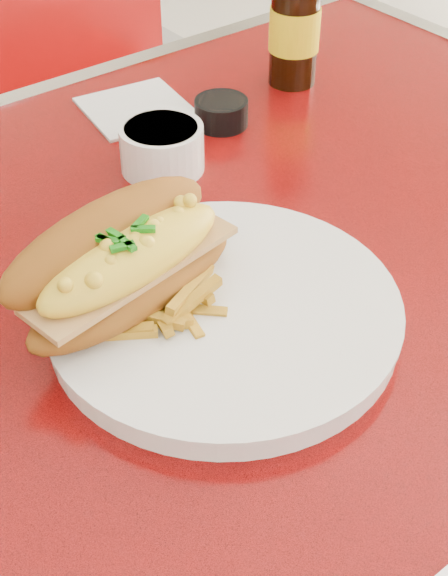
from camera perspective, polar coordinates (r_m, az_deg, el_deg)
diner_table at (r=0.91m, az=-1.63°, el=-5.04°), size 1.23×0.83×0.77m
dinner_plate at (r=0.70m, az=-0.00°, el=-1.72°), size 0.41×0.41×0.02m
mac_hoagie at (r=0.68m, az=-7.16°, el=1.98°), size 0.24×0.14×0.10m
fries_pile at (r=0.69m, az=-6.28°, el=0.27°), size 0.14×0.13×0.03m
fork at (r=0.76m, az=1.49°, el=2.83°), size 0.05×0.14×0.00m
gravy_ramekin at (r=0.90m, az=-4.44°, el=10.00°), size 0.11×0.11×0.05m
sauce_cup_right at (r=1.00m, az=-0.20°, el=12.46°), size 0.08×0.08×0.03m
beer_bottle at (r=1.07m, az=5.11°, el=19.06°), size 0.09×0.09×0.26m
paper_napkin at (r=1.04m, az=-6.26°, el=12.59°), size 0.14×0.14×0.00m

